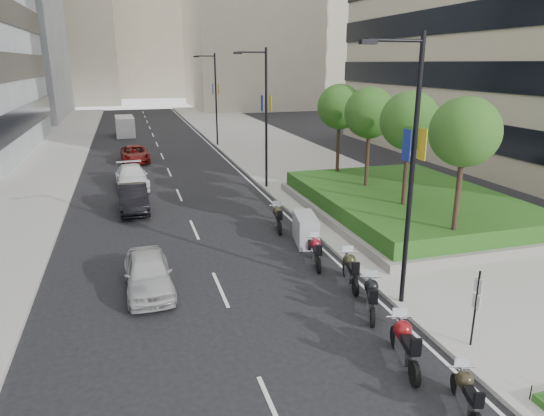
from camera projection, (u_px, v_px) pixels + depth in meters
name	position (u px, v px, depth m)	size (l,w,h in m)	color
ground	(293.00, 339.00, 14.76)	(160.00, 160.00, 0.00)	black
sidewalk_right	(280.00, 153.00, 44.74)	(10.00, 100.00, 0.15)	#9E9B93
sidewalk_left	(31.00, 166.00, 38.99)	(8.00, 100.00, 0.15)	#9E9B93
lane_edge	(223.00, 157.00, 43.31)	(0.12, 100.00, 0.01)	silver
lane_centre	(164.00, 160.00, 41.88)	(0.12, 100.00, 0.01)	silver
building_cream_right	(266.00, 7.00, 89.03)	(28.00, 24.00, 36.00)	#B7AD93
building_cream_left	(46.00, 16.00, 96.73)	(26.00, 24.00, 34.00)	#B7AD93
building_cream_centre	(144.00, 17.00, 119.99)	(30.00, 24.00, 38.00)	#B7AD93
planter	(406.00, 210.00, 26.57)	(10.00, 14.00, 0.40)	gray
hedge	(407.00, 199.00, 26.40)	(9.40, 13.40, 0.80)	#184513
tree_0	(465.00, 132.00, 19.20)	(2.80, 2.80, 6.30)	#332319
tree_1	(410.00, 121.00, 22.87)	(2.80, 2.80, 6.30)	#332319
tree_2	(370.00, 113.00, 26.54)	(2.80, 2.80, 6.30)	#332319
tree_3	(340.00, 107.00, 30.21)	(2.80, 2.80, 6.30)	#332319
lamp_post_0	(409.00, 162.00, 15.35)	(2.34, 0.45, 9.00)	black
lamp_post_1	(264.00, 112.00, 30.96)	(2.34, 0.45, 9.00)	black
lamp_post_2	(214.00, 95.00, 47.48)	(2.34, 0.45, 9.00)	black
parking_sign	(476.00, 305.00, 13.82)	(0.06, 0.32, 2.50)	black
motorcycle_0	(466.00, 394.00, 11.53)	(0.82, 1.89, 0.97)	black
motorcycle_1	(405.00, 344.00, 13.35)	(0.90, 2.38, 1.20)	black
motorcycle_2	(371.00, 297.00, 16.11)	(1.10, 2.11, 1.12)	black
motorcycle_3	(350.00, 270.00, 18.21)	(0.82, 2.28, 1.15)	black
motorcycle_4	(316.00, 252.00, 20.05)	(0.78, 2.11, 1.06)	black
motorcycle_5	(306.00, 230.00, 22.41)	(1.29, 2.35, 1.35)	black
motorcycle_6	(278.00, 218.00, 24.34)	(0.76, 2.26, 1.13)	black
car_a	(148.00, 273.00, 17.70)	(1.67, 4.15, 1.41)	#ABACAD
car_b	(133.00, 198.00, 27.36)	(1.56, 4.47, 1.47)	black
car_c	(132.00, 177.00, 32.57)	(2.01, 4.96, 1.44)	white
car_d	(135.00, 154.00, 41.01)	(2.26, 4.90, 1.36)	#5D0C0B
delivery_van	(125.00, 127.00, 55.56)	(2.16, 5.24, 2.17)	silver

